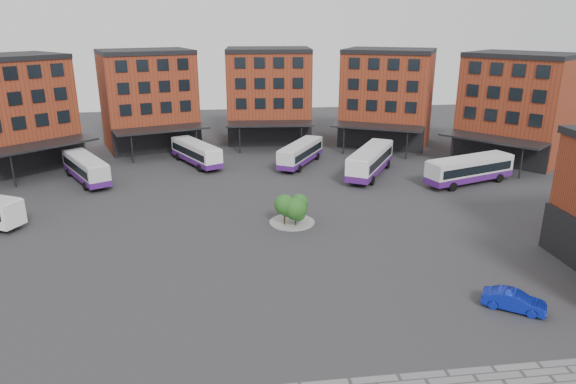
{
  "coord_description": "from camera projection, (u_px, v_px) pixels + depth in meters",
  "views": [
    {
      "loc": [
        -4.34,
        -33.88,
        18.74
      ],
      "look_at": [
        1.29,
        9.56,
        4.0
      ],
      "focal_mm": 32.0,
      "sensor_mm": 36.0,
      "label": 1
    }
  ],
  "objects": [
    {
      "name": "ground",
      "position": [
        287.0,
        284.0,
        38.35
      ],
      "size": [
        160.0,
        160.0,
        0.0
      ],
      "primitive_type": "plane",
      "color": "#28282B",
      "rests_on": "ground"
    },
    {
      "name": "main_building",
      "position": [
        218.0,
        107.0,
        71.41
      ],
      "size": [
        94.14,
        42.48,
        14.6
      ],
      "color": "maroon",
      "rests_on": "ground"
    },
    {
      "name": "tree_island",
      "position": [
        293.0,
        208.0,
        48.88
      ],
      "size": [
        4.4,
        4.4,
        3.11
      ],
      "color": "gray",
      "rests_on": "ground"
    },
    {
      "name": "bus_b",
      "position": [
        86.0,
        168.0,
        62.16
      ],
      "size": [
        7.62,
        10.86,
        3.11
      ],
      "rotation": [
        0.0,
        0.0,
        0.51
      ],
      "color": "silver",
      "rests_on": "ground"
    },
    {
      "name": "bus_c",
      "position": [
        196.0,
        153.0,
        69.44
      ],
      "size": [
        7.25,
        10.77,
        3.06
      ],
      "rotation": [
        0.0,
        0.0,
        0.48
      ],
      "color": "white",
      "rests_on": "ground"
    },
    {
      "name": "bus_d",
      "position": [
        301.0,
        153.0,
        69.31
      ],
      "size": [
        7.56,
        10.46,
        3.01
      ],
      "rotation": [
        0.0,
        0.0,
        -0.53
      ],
      "color": "silver",
      "rests_on": "ground"
    },
    {
      "name": "bus_e",
      "position": [
        370.0,
        161.0,
        64.63
      ],
      "size": [
        8.79,
        11.99,
        3.47
      ],
      "rotation": [
        0.0,
        0.0,
        -0.54
      ],
      "color": "white",
      "rests_on": "ground"
    },
    {
      "name": "bus_f",
      "position": [
        470.0,
        169.0,
        61.2
      ],
      "size": [
        11.95,
        6.44,
        3.3
      ],
      "rotation": [
        0.0,
        0.0,
        -1.23
      ],
      "color": "silver",
      "rests_on": "ground"
    },
    {
      "name": "blue_car",
      "position": [
        514.0,
        301.0,
        34.73
      ],
      "size": [
        4.19,
        3.5,
        1.35
      ],
      "primitive_type": "imported",
      "rotation": [
        0.0,
        0.0,
        0.97
      ],
      "color": "#0C1DA2",
      "rests_on": "ground"
    }
  ]
}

